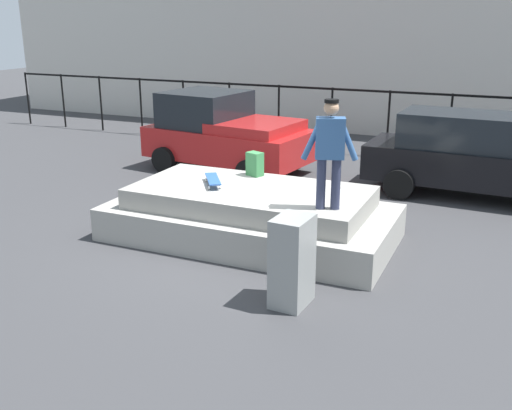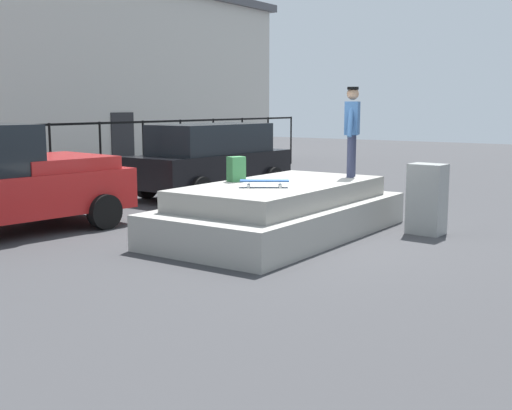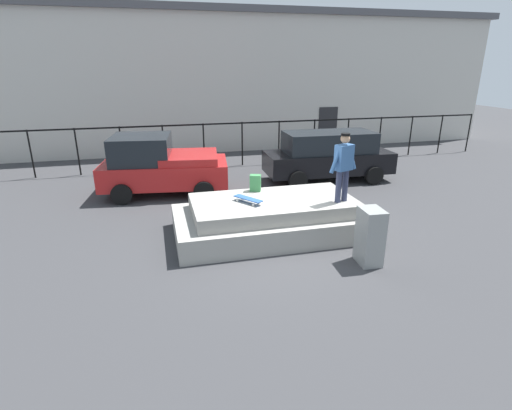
{
  "view_description": "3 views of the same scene",
  "coord_description": "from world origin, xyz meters",
  "px_view_note": "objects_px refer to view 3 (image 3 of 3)",
  "views": [
    {
      "loc": [
        4.01,
        -8.61,
        3.71
      ],
      "look_at": [
        -0.2,
        0.85,
        0.39
      ],
      "focal_mm": 41.55,
      "sensor_mm": 36.0,
      "label": 1
    },
    {
      "loc": [
        -9.37,
        -5.75,
        2.23
      ],
      "look_at": [
        0.49,
        1.08,
        0.38
      ],
      "focal_mm": 45.56,
      "sensor_mm": 36.0,
      "label": 2
    },
    {
      "loc": [
        -2.76,
        -8.73,
        4.08
      ],
      "look_at": [
        -0.19,
        1.26,
        0.41
      ],
      "focal_mm": 28.01,
      "sensor_mm": 36.0,
      "label": 3
    }
  ],
  "objects_px": {
    "car_red_pickup_near": "(161,165)",
    "car_black_hatchback_mid": "(328,155)",
    "skateboarder": "(344,163)",
    "utility_box": "(370,236)",
    "skateboard": "(248,199)",
    "backpack": "(255,183)"
  },
  "relations": [
    {
      "from": "car_black_hatchback_mid",
      "to": "backpack",
      "type": "bearing_deg",
      "value": -136.46
    },
    {
      "from": "backpack",
      "to": "skateboarder",
      "type": "bearing_deg",
      "value": -16.26
    },
    {
      "from": "skateboarder",
      "to": "skateboard",
      "type": "distance_m",
      "value": 2.41
    },
    {
      "from": "skateboarder",
      "to": "backpack",
      "type": "distance_m",
      "value": 2.36
    },
    {
      "from": "skateboard",
      "to": "car_red_pickup_near",
      "type": "bearing_deg",
      "value": 114.51
    },
    {
      "from": "backpack",
      "to": "car_red_pickup_near",
      "type": "distance_m",
      "value": 4.09
    },
    {
      "from": "skateboarder",
      "to": "car_red_pickup_near",
      "type": "relative_size",
      "value": 0.39
    },
    {
      "from": "car_red_pickup_near",
      "to": "utility_box",
      "type": "xyz_separation_m",
      "value": [
        4.12,
        -6.16,
        -0.33
      ]
    },
    {
      "from": "utility_box",
      "to": "skateboarder",
      "type": "bearing_deg",
      "value": 93.33
    },
    {
      "from": "skateboarder",
      "to": "skateboard",
      "type": "relative_size",
      "value": 2.15
    },
    {
      "from": "skateboarder",
      "to": "car_black_hatchback_mid",
      "type": "distance_m",
      "value": 5.17
    },
    {
      "from": "skateboard",
      "to": "utility_box",
      "type": "relative_size",
      "value": 0.62
    },
    {
      "from": "skateboard",
      "to": "car_red_pickup_near",
      "type": "height_order",
      "value": "car_red_pickup_near"
    },
    {
      "from": "skateboard",
      "to": "utility_box",
      "type": "xyz_separation_m",
      "value": [
        2.2,
        -1.94,
        -0.4
      ]
    },
    {
      "from": "backpack",
      "to": "car_red_pickup_near",
      "type": "xyz_separation_m",
      "value": [
        -2.33,
        3.35,
        -0.18
      ]
    },
    {
      "from": "skateboarder",
      "to": "car_red_pickup_near",
      "type": "distance_m",
      "value": 6.31
    },
    {
      "from": "backpack",
      "to": "utility_box",
      "type": "height_order",
      "value": "backpack"
    },
    {
      "from": "skateboarder",
      "to": "backpack",
      "type": "height_order",
      "value": "skateboarder"
    },
    {
      "from": "car_red_pickup_near",
      "to": "car_black_hatchback_mid",
      "type": "relative_size",
      "value": 0.92
    },
    {
      "from": "skateboarder",
      "to": "car_black_hatchback_mid",
      "type": "relative_size",
      "value": 0.36
    },
    {
      "from": "backpack",
      "to": "utility_box",
      "type": "relative_size",
      "value": 0.35
    },
    {
      "from": "skateboarder",
      "to": "skateboard",
      "type": "height_order",
      "value": "skateboarder"
    }
  ]
}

